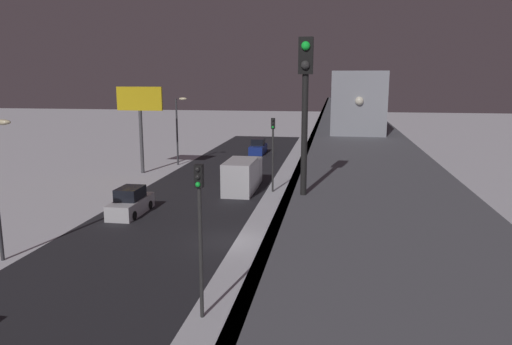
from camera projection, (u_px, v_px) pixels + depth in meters
ground_plane at (229, 241)px, 29.26m from camera, size 240.00×240.00×0.00m
avenue_asphalt at (148, 237)px, 30.06m from camera, size 11.00×107.93×0.01m
elevated_railway at (354, 150)px, 27.01m from camera, size 5.00×107.93×6.69m
subway_train at (347, 90)px, 51.70m from camera, size 2.94×55.47×3.40m
rail_signal at (305, 89)px, 12.13m from camera, size 0.36×0.41×4.00m
sedan_white at (131, 203)px, 35.07m from camera, size 1.91×4.78×1.97m
sedan_blue at (258, 147)px, 63.63m from camera, size 1.80×4.77×1.97m
box_truck at (243, 175)px, 42.60m from camera, size 2.40×7.40×2.80m
traffic_light_near at (200, 219)px, 19.16m from camera, size 0.32×0.44×6.40m
traffic_light_mid at (273, 144)px, 41.35m from camera, size 0.32×0.44×6.40m
commercial_billboard at (140, 107)px, 49.24m from camera, size 4.80×0.36×8.90m
street_lamp_far at (179, 123)px, 54.33m from camera, size 1.35×0.44×7.65m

